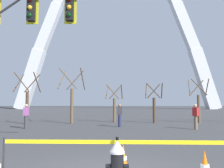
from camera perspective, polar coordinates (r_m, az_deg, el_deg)
fire_hydrant at (r=5.06m, az=1.23°, el=-18.22°), size 0.46×0.48×0.99m
caution_tape_barrier at (r=5.11m, az=7.73°, el=-15.72°), size 5.82×0.11×0.96m
traffic_cone_curb_edge at (r=5.80m, az=2.63°, el=-17.53°), size 0.36×0.36×0.73m
traffic_signal_gantry at (r=9.76m, az=-24.52°, el=11.40°), size 6.42×0.44×6.00m
monument_arch at (r=67.54m, az=1.05°, el=12.49°), size 54.24×3.06×48.65m
tree_far_left at (r=20.51m, az=-19.33°, el=-3.81°), size 1.87×1.88×4.06m
tree_left_mid at (r=19.85m, az=-9.42°, el=-3.51°), size 2.04×2.05×4.43m
tree_center_left at (r=20.84m, az=0.55°, el=-5.09°), size 1.50×1.51×3.22m
tree_center_right at (r=20.53m, az=9.85°, el=-4.94°), size 1.53×1.54×3.29m
tree_right_mid at (r=21.81m, az=19.67°, el=-4.27°), size 1.70×1.71×3.68m
pedestrian_walking_left at (r=16.92m, az=1.81°, el=-7.32°), size 0.34×0.22×1.59m
pedestrian_standing_center at (r=16.85m, az=-19.54°, el=-7.08°), size 0.36×0.23×1.59m
pedestrian_walking_right at (r=16.26m, az=19.05°, el=-7.20°), size 0.37×0.39×1.59m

